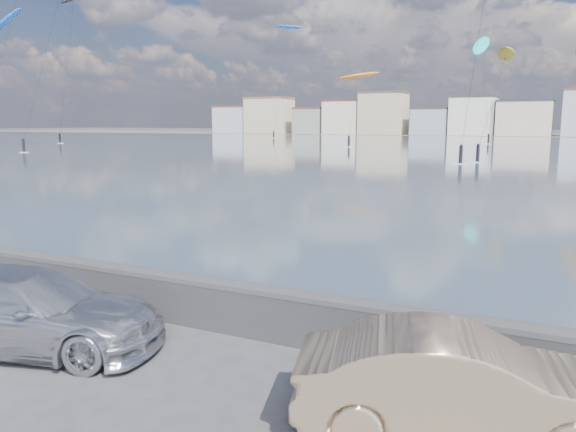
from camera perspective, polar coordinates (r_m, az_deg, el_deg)
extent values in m
plane|color=#333335|center=(9.73, -16.54, -16.04)|extent=(700.00, 700.00, 0.00)
cube|color=#384A55|center=(98.14, 22.75, 6.34)|extent=(500.00, 177.00, 0.00)
cube|color=#4C473D|center=(206.49, 24.71, 7.47)|extent=(500.00, 60.00, 0.00)
cube|color=#28282B|center=(11.53, -7.43, -9.21)|extent=(400.00, 0.35, 0.90)
cylinder|color=#28282B|center=(11.39, -7.48, -7.07)|extent=(400.00, 0.36, 0.36)
cube|color=#B2B7C6|center=(225.72, -5.44, 9.65)|extent=(14.00, 11.00, 10.00)
cube|color=brown|center=(225.81, -5.46, 11.00)|extent=(14.28, 11.22, 0.60)
cube|color=beige|center=(218.03, -1.92, 10.09)|extent=(16.00, 12.00, 13.00)
cube|color=brown|center=(218.21, -1.93, 11.88)|extent=(16.32, 12.24, 0.60)
cube|color=gray|center=(210.35, 2.36, 9.57)|extent=(11.00, 10.00, 9.00)
cube|color=brown|center=(210.41, 2.36, 10.87)|extent=(11.22, 10.20, 0.60)
cube|color=silver|center=(205.44, 5.73, 9.88)|extent=(13.00, 11.00, 11.50)
cube|color=#562D23|center=(205.57, 5.75, 11.56)|extent=(13.26, 11.22, 0.60)
cube|color=#CCB293|center=(200.82, 9.67, 10.16)|extent=(15.00, 12.00, 14.00)
cube|color=#4C423D|center=(201.06, 9.73, 12.24)|extent=(15.30, 12.24, 0.60)
cube|color=#9EA8B7|center=(196.70, 14.32, 9.22)|extent=(12.00, 10.00, 8.50)
cube|color=#383330|center=(196.76, 14.37, 10.54)|extent=(12.24, 10.20, 0.60)
cube|color=white|center=(194.34, 18.28, 9.56)|extent=(14.00, 11.00, 12.00)
cube|color=#383330|center=(194.50, 18.38, 11.41)|extent=(14.28, 11.22, 0.60)
cube|color=beige|center=(192.75, 22.89, 9.07)|extent=(16.00, 13.00, 10.50)
cube|color=#2D2D33|center=(192.86, 23.00, 10.72)|extent=(16.32, 13.26, 0.60)
imported|color=silver|center=(11.45, -24.95, -8.68)|extent=(5.43, 3.40, 1.47)
imported|color=tan|center=(8.07, 16.97, -15.98)|extent=(4.58, 2.70, 1.43)
ellipsoid|color=#BF8C19|center=(76.28, 21.27, 15.05)|extent=(3.18, 7.77, 1.96)
cube|color=white|center=(61.94, 18.68, 5.20)|extent=(1.40, 0.42, 0.08)
cylinder|color=black|center=(61.89, 18.73, 6.03)|extent=(0.36, 0.36, 1.70)
sphere|color=black|center=(61.85, 18.77, 6.86)|extent=(0.28, 0.28, 0.28)
cylinder|color=black|center=(68.87, 20.12, 11.16)|extent=(0.81, 14.23, 11.09)
ellipsoid|color=#19BFBF|center=(127.08, 19.03, 16.06)|extent=(4.02, 9.38, 6.33)
cube|color=white|center=(116.63, 19.66, 6.92)|extent=(1.40, 0.42, 0.08)
cylinder|color=black|center=(116.61, 19.68, 7.36)|extent=(0.36, 0.36, 1.70)
sphere|color=black|center=(116.59, 19.71, 7.81)|extent=(0.28, 0.28, 0.28)
cylinder|color=black|center=(121.50, 19.35, 11.98)|extent=(3.57, 9.21, 18.53)
ellipsoid|color=blue|center=(108.92, -26.82, 17.18)|extent=(7.21, 3.90, 5.12)
cylinder|color=black|center=(94.16, -26.38, 16.90)|extent=(0.74, 12.18, 33.11)
ellipsoid|color=orange|center=(111.68, 7.18, 13.97)|extent=(8.22, 3.24, 1.78)
cube|color=white|center=(96.60, 6.19, 7.00)|extent=(1.40, 0.42, 0.08)
cylinder|color=black|center=(96.56, 6.20, 7.53)|extent=(0.36, 0.36, 1.70)
sphere|color=black|center=(96.54, 6.21, 8.07)|extent=(0.28, 0.28, 0.28)
cylinder|color=black|center=(103.96, 6.72, 11.08)|extent=(3.57, 14.50, 11.75)
cube|color=white|center=(59.02, 17.10, 5.09)|extent=(1.40, 0.42, 0.08)
cylinder|color=black|center=(58.96, 17.15, 5.97)|extent=(0.36, 0.36, 1.70)
sphere|color=black|center=(58.92, 17.19, 6.84)|extent=(0.28, 0.28, 0.28)
cylinder|color=black|center=(63.60, 18.51, 15.05)|extent=(0.56, 8.94, 19.08)
cube|color=white|center=(87.03, -25.23, 5.89)|extent=(1.40, 0.42, 0.08)
cylinder|color=black|center=(86.99, -25.28, 6.48)|extent=(0.36, 0.36, 1.70)
sphere|color=black|center=(86.96, -25.32, 7.07)|extent=(0.28, 0.28, 0.28)
cylinder|color=black|center=(93.44, -23.28, 15.48)|extent=(3.83, 13.74, 27.64)
cube|color=white|center=(122.95, -22.13, 6.88)|extent=(1.40, 0.42, 0.08)
cylinder|color=black|center=(122.93, -22.16, 7.30)|extent=(0.36, 0.36, 1.70)
sphere|color=black|center=(122.91, -22.19, 7.72)|extent=(0.28, 0.28, 0.28)
cylinder|color=black|center=(127.77, -21.53, 14.07)|extent=(3.42, 9.23, 28.99)
ellipsoid|color=blue|center=(167.29, 0.05, 18.65)|extent=(8.37, 4.29, 1.87)
cube|color=white|center=(150.13, -1.46, 7.91)|extent=(1.40, 0.42, 0.08)
cylinder|color=black|center=(150.11, -1.47, 8.26)|extent=(0.36, 0.36, 1.70)
sphere|color=black|center=(150.09, -1.47, 8.60)|extent=(0.28, 0.28, 0.28)
cylinder|color=black|center=(158.05, -0.68, 13.80)|extent=(3.18, 15.34, 29.51)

